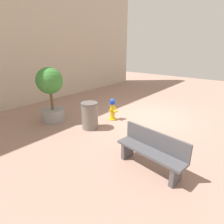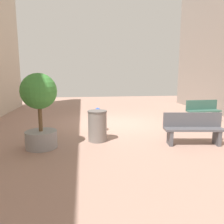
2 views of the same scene
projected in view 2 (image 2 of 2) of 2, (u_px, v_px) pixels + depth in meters
ground_plane at (117, 123)px, 9.47m from camera, size 23.40×23.40×0.00m
fire_hydrant at (98, 120)px, 8.04m from camera, size 0.38×0.41×0.89m
bench_near at (203, 110)px, 9.85m from camera, size 1.56×0.53×0.95m
bench_far at (193, 128)px, 6.55m from camera, size 1.81×0.68×0.95m
planter_tree at (40, 105)px, 6.09m from camera, size 1.00×1.00×2.13m
trash_bin at (97, 126)px, 6.86m from camera, size 0.61×0.61×0.98m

